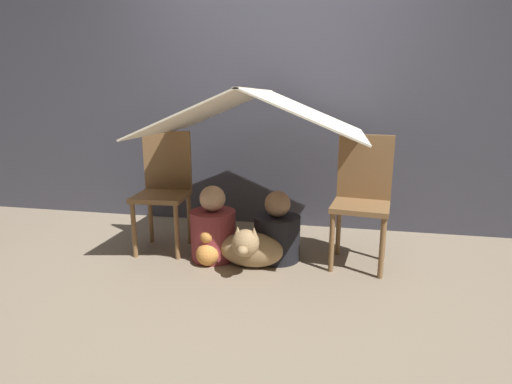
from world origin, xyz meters
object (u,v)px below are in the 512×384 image
object	(u,v)px
chair_left	(164,186)
dog	(250,248)
person_second	(277,233)
chair_right	(362,195)
person_front	(213,230)

from	to	relation	value
chair_left	dog	size ratio (longest dim) A/B	2.01
chair_left	person_second	distance (m)	0.97
chair_left	chair_right	bearing A→B (deg)	-4.67
chair_left	dog	world-z (taller)	chair_left
chair_left	person_second	xyz separation A→B (m)	(0.92, -0.07, -0.30)
person_front	dog	size ratio (longest dim) A/B	1.21
chair_right	dog	world-z (taller)	chair_right
chair_right	person_front	size ratio (longest dim) A/B	1.66
chair_left	person_second	size ratio (longest dim) A/B	1.77
person_front	person_second	world-z (taller)	person_front
person_second	dog	distance (m)	0.27
person_second	dog	bearing A→B (deg)	-125.71
chair_left	dog	distance (m)	0.89
chair_right	dog	xyz separation A→B (m)	(-0.76, -0.29, -0.35)
chair_left	person_front	size ratio (longest dim) A/B	1.66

